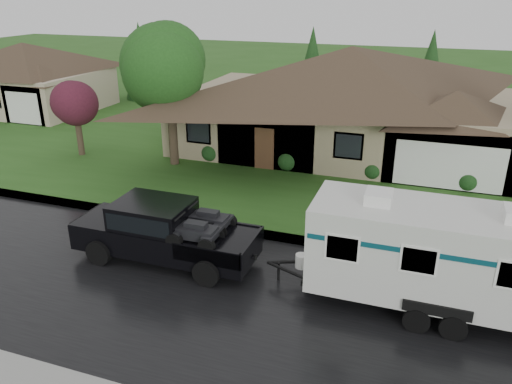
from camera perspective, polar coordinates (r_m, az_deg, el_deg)
ground at (r=17.24m, az=-4.66°, el=-7.80°), size 140.00×140.00×0.00m
road at (r=15.72m, az=-7.63°, el=-11.21°), size 140.00×8.00×0.01m
curb at (r=19.03m, az=-1.94°, el=-4.40°), size 140.00×0.50×0.15m
lawn at (r=30.46m, az=6.76°, el=5.89°), size 140.00×26.00×0.15m
house_main at (r=28.14m, az=11.19°, el=11.63°), size 19.44×10.80×6.90m
house_far at (r=41.00m, az=-24.67°, el=12.47°), size 10.80×8.64×5.80m
tree_left_green at (r=25.16m, az=-9.96°, el=13.73°), size 4.22×4.22×6.99m
tree_red at (r=28.31m, az=-19.99°, el=9.61°), size 2.51×2.51×4.15m
shrub_row at (r=24.58m, az=8.37°, el=3.16°), size 13.60×1.00×1.00m
pickup_truck at (r=17.08m, az=-10.69°, el=-4.24°), size 6.21×2.36×2.07m
travel_trailer at (r=14.81m, az=20.54°, el=-6.63°), size 7.66×2.69×3.44m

